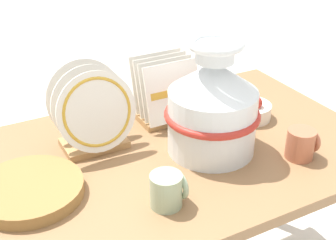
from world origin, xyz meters
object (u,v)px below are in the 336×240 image
(wicker_charger_stack, at_px, (29,190))
(mug_terracotta_glaze, at_px, (301,143))
(dish_rack_round_plates, at_px, (93,116))
(mug_sage_glaze, at_px, (168,190))
(ceramic_vase, at_px, (213,105))
(dish_rack_square_plates, at_px, (166,96))
(fruit_bowl, at_px, (250,109))

(wicker_charger_stack, relative_size, mug_terracotta_glaze, 3.13)
(dish_rack_round_plates, bearing_deg, mug_sage_glaze, -79.31)
(ceramic_vase, distance_m, dish_rack_square_plates, 0.26)
(dish_rack_square_plates, bearing_deg, fruit_bowl, -27.40)
(dish_rack_round_plates, bearing_deg, dish_rack_square_plates, 13.10)
(dish_rack_round_plates, xyz_separation_m, mug_terracotta_glaze, (0.53, -0.35, -0.07))
(dish_rack_square_plates, distance_m, mug_terracotta_glaze, 0.48)
(dish_rack_round_plates, relative_size, fruit_bowl, 1.78)
(ceramic_vase, relative_size, wicker_charger_stack, 1.23)
(wicker_charger_stack, height_order, fruit_bowl, fruit_bowl)
(ceramic_vase, height_order, mug_terracotta_glaze, ceramic_vase)
(fruit_bowl, bearing_deg, mug_terracotta_glaze, -93.46)
(ceramic_vase, height_order, mug_sage_glaze, ceramic_vase)
(dish_rack_round_plates, bearing_deg, wicker_charger_stack, -148.57)
(wicker_charger_stack, distance_m, mug_sage_glaze, 0.38)
(dish_rack_round_plates, xyz_separation_m, dish_rack_square_plates, (0.29, 0.07, -0.03))
(mug_sage_glaze, height_order, mug_terracotta_glaze, same)
(mug_terracotta_glaze, distance_m, fruit_bowl, 0.28)
(dish_rack_square_plates, relative_size, wicker_charger_stack, 0.75)
(ceramic_vase, bearing_deg, fruit_bowl, 25.36)
(ceramic_vase, bearing_deg, wicker_charger_stack, 176.70)
(dish_rack_round_plates, relative_size, mug_sage_glaze, 2.85)
(dish_rack_square_plates, height_order, fruit_bowl, dish_rack_square_plates)
(ceramic_vase, distance_m, dish_rack_round_plates, 0.37)
(ceramic_vase, height_order, fruit_bowl, ceramic_vase)
(wicker_charger_stack, xyz_separation_m, fruit_bowl, (0.79, 0.08, 0.02))
(dish_rack_square_plates, bearing_deg, ceramic_vase, -83.52)
(ceramic_vase, xyz_separation_m, dish_rack_square_plates, (-0.03, 0.25, -0.07))
(wicker_charger_stack, bearing_deg, fruit_bowl, 5.70)
(dish_rack_square_plates, height_order, wicker_charger_stack, dish_rack_square_plates)
(dish_rack_square_plates, xyz_separation_m, mug_sage_glaze, (-0.22, -0.42, -0.04))
(mug_sage_glaze, bearing_deg, ceramic_vase, 35.62)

